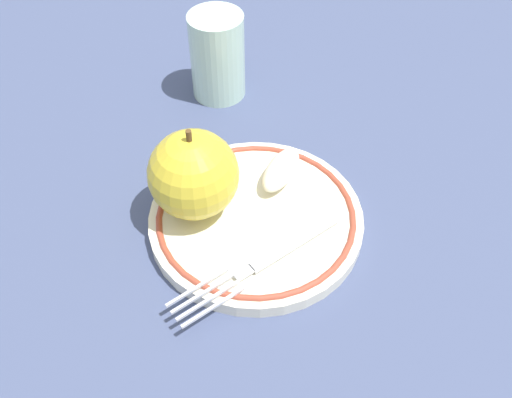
{
  "coord_description": "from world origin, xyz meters",
  "views": [
    {
      "loc": [
        -0.21,
        -0.27,
        0.43
      ],
      "look_at": [
        -0.01,
        0.01,
        0.04
      ],
      "focal_mm": 40.0,
      "sensor_mm": 36.0,
      "label": 1
    }
  ],
  "objects_px": {
    "plate": "(256,219)",
    "apple_slice_front": "(281,170)",
    "fork": "(265,260)",
    "apple_red_whole": "(193,175)",
    "drinking_glass": "(217,56)"
  },
  "relations": [
    {
      "from": "apple_slice_front",
      "to": "fork",
      "type": "xyz_separation_m",
      "value": [
        -0.07,
        -0.07,
        -0.01
      ]
    },
    {
      "from": "apple_slice_front",
      "to": "drinking_glass",
      "type": "distance_m",
      "value": 0.17
    },
    {
      "from": "apple_slice_front",
      "to": "fork",
      "type": "bearing_deg",
      "value": -163.03
    },
    {
      "from": "apple_slice_front",
      "to": "drinking_glass",
      "type": "bearing_deg",
      "value": 49.69
    },
    {
      "from": "plate",
      "to": "drinking_glass",
      "type": "xyz_separation_m",
      "value": [
        0.08,
        0.19,
        0.04
      ]
    },
    {
      "from": "drinking_glass",
      "to": "plate",
      "type": "bearing_deg",
      "value": -113.7
    },
    {
      "from": "fork",
      "to": "apple_red_whole",
      "type": "bearing_deg",
      "value": -82.34
    },
    {
      "from": "apple_slice_front",
      "to": "plate",
      "type": "bearing_deg",
      "value": 178.82
    },
    {
      "from": "plate",
      "to": "apple_slice_front",
      "type": "xyz_separation_m",
      "value": [
        0.05,
        0.02,
        0.02
      ]
    },
    {
      "from": "apple_slice_front",
      "to": "drinking_glass",
      "type": "relative_size",
      "value": 0.62
    },
    {
      "from": "apple_red_whole",
      "to": "apple_slice_front",
      "type": "height_order",
      "value": "apple_red_whole"
    },
    {
      "from": "plate",
      "to": "apple_red_whole",
      "type": "height_order",
      "value": "apple_red_whole"
    },
    {
      "from": "plate",
      "to": "apple_red_whole",
      "type": "relative_size",
      "value": 2.17
    },
    {
      "from": "apple_red_whole",
      "to": "fork",
      "type": "relative_size",
      "value": 0.53
    },
    {
      "from": "fork",
      "to": "plate",
      "type": "bearing_deg",
      "value": -118.73
    }
  ]
}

